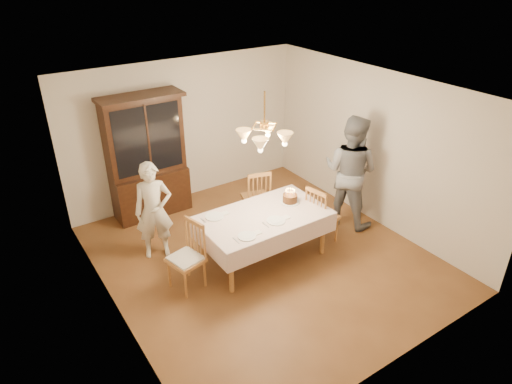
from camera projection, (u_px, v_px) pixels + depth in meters
ground at (263, 257)px, 7.05m from camera, size 5.00×5.00×0.00m
room_shell at (264, 164)px, 6.31m from camera, size 5.00×5.00×5.00m
dining_table at (264, 219)px, 6.73m from camera, size 1.90×1.10×0.76m
china_hutch at (147, 159)px, 7.79m from camera, size 1.38×0.54×2.16m
chair_far_side at (256, 198)px, 7.79m from camera, size 0.54×0.52×1.00m
chair_left_end at (186, 260)px, 6.23m from camera, size 0.51×0.52×1.00m
chair_right_end at (321, 218)px, 7.23m from camera, size 0.49×0.51×1.00m
elderly_woman at (154, 211)px, 6.78m from camera, size 0.65×0.53×1.54m
adult_in_grey at (350, 171)px, 7.54m from camera, size 1.02×1.14×1.92m
birthday_cake at (290, 199)px, 7.00m from camera, size 0.30×0.30×0.22m
place_setting_near_left at (248, 236)px, 6.19m from camera, size 0.40×0.25×0.02m
place_setting_near_right at (277, 220)px, 6.54m from camera, size 0.42×0.27×0.02m
place_setting_far_left at (215, 216)px, 6.64m from camera, size 0.42×0.27×0.02m
chandelier at (264, 137)px, 6.12m from camera, size 0.62×0.62×0.73m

